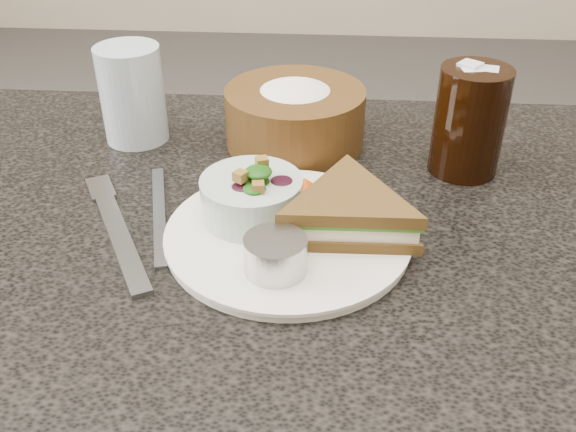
% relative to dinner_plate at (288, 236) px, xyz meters
% --- Properties ---
extents(dinner_plate, '(0.25, 0.25, 0.01)m').
position_rel_dinner_plate_xyz_m(dinner_plate, '(0.00, 0.00, 0.00)').
color(dinner_plate, silver).
rests_on(dinner_plate, dining_table).
extents(sandwich, '(0.17, 0.17, 0.04)m').
position_rel_dinner_plate_xyz_m(sandwich, '(0.06, 0.01, 0.03)').
color(sandwich, '#473213').
rests_on(sandwich, dinner_plate).
extents(salad_bowl, '(0.13, 0.13, 0.06)m').
position_rel_dinner_plate_xyz_m(salad_bowl, '(-0.04, 0.03, 0.04)').
color(salad_bowl, '#A6BAB2').
rests_on(salad_bowl, dinner_plate).
extents(dressing_ramekin, '(0.06, 0.06, 0.04)m').
position_rel_dinner_plate_xyz_m(dressing_ramekin, '(-0.01, -0.07, 0.02)').
color(dressing_ramekin, '#AAAAAA').
rests_on(dressing_ramekin, dinner_plate).
extents(orange_wedge, '(0.08, 0.08, 0.03)m').
position_rel_dinner_plate_xyz_m(orange_wedge, '(0.01, 0.06, 0.02)').
color(orange_wedge, '#FB4902').
rests_on(orange_wedge, dinner_plate).
extents(fork, '(0.12, 0.19, 0.01)m').
position_rel_dinner_plate_xyz_m(fork, '(-0.18, -0.01, -0.00)').
color(fork, '#93969C').
rests_on(fork, dining_table).
extents(knife, '(0.06, 0.20, 0.00)m').
position_rel_dinner_plate_xyz_m(knife, '(-0.15, 0.04, -0.00)').
color(knife, '#9A9FAA').
rests_on(knife, dining_table).
extents(bread_basket, '(0.20, 0.20, 0.10)m').
position_rel_dinner_plate_xyz_m(bread_basket, '(-0.01, 0.22, 0.05)').
color(bread_basket, '#593818').
rests_on(bread_basket, dining_table).
extents(cola_glass, '(0.11, 0.11, 0.14)m').
position_rel_dinner_plate_xyz_m(cola_glass, '(0.20, 0.17, 0.07)').
color(cola_glass, black).
rests_on(cola_glass, dining_table).
extents(water_glass, '(0.09, 0.09, 0.13)m').
position_rel_dinner_plate_xyz_m(water_glass, '(-0.22, 0.22, 0.06)').
color(water_glass, '#A4B5BF').
rests_on(water_glass, dining_table).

